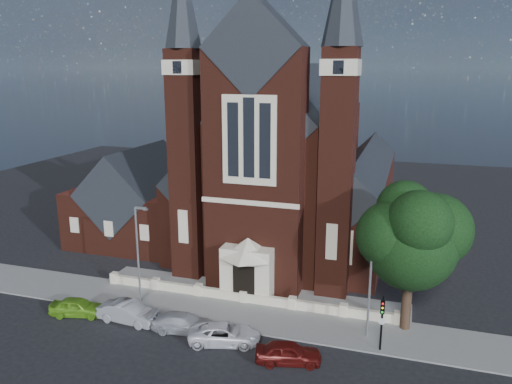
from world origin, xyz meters
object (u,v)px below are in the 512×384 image
Objects in this scene: traffic_signal at (382,317)px; parish_hall at (140,203)px; street_tree at (413,240)px; car_white_suv at (225,334)px; church at (293,166)px; car_dark_red at (288,353)px; street_lamp_right at (372,277)px; street_lamp_left at (139,249)px; car_silver_a at (128,312)px; car_silver_b at (184,323)px; car_lime_van at (77,307)px.

parish_hall is at bearing 150.02° from traffic_signal.
street_tree reaches higher than car_white_suv.
church is 8.20× the size of car_dark_red.
car_dark_red reaches higher than car_white_suv.
street_lamp_right is at bearing -145.74° from street_tree.
church reaches higher than street_lamp_left.
car_silver_a is 4.55m from car_silver_b.
car_lime_van is (4.53, -17.37, -3.31)m from parish_hall.
car_silver_b is (-12.74, -3.12, -3.93)m from street_lamp_right.
car_lime_van is (-3.56, -3.37, -3.89)m from street_lamp_left.
traffic_signal reaches higher than car_lime_van.
parish_hall is 18.26m from car_lime_van.
street_lamp_left is at bearing 56.79° from car_dark_red.
car_silver_a is 1.01× the size of car_silver_b.
street_tree is at bearing -80.36° from car_silver_b.
church is 8.72× the size of traffic_signal.
car_silver_a is 0.94× the size of car_white_suv.
church reaches higher than parish_hall.
car_silver_a is 1.10× the size of car_dark_red.
street_lamp_right reaches higher than car_silver_a.
parish_hall is at bearing -162.84° from church.
car_dark_red is at bearing -93.55° from car_silver_a.
street_tree is 2.31× the size of car_silver_b.
street_lamp_left reaches higher than car_silver_b.
street_lamp_right reaches higher than car_dark_red.
car_silver_b is (8.82, 0.26, -0.03)m from car_lime_van.
church is at bearing 126.17° from street_tree.
street_tree is 5.70m from traffic_signal.
car_lime_van is at bearing 73.08° from car_white_suv.
car_silver_b is at bearing -102.00° from car_lime_van.
street_tree is 1.32× the size of street_lamp_left.
street_lamp_left is at bearing 51.37° from car_white_suv.
parish_hall is 2.95× the size of car_lime_van.
traffic_signal reaches higher than car_dark_red.
street_tree is 2.29× the size of car_silver_a.
parish_hall reaches higher than car_silver_a.
car_lime_van is at bearing 71.68° from car_dark_red.
street_tree is at bearing -23.26° from parish_hall.
car_silver_b is 3.39m from car_white_suv.
parish_hall is 1.51× the size of street_lamp_right.
street_lamp_left is at bearing 16.58° from car_silver_a.
car_silver_a is (8.80, -17.08, -3.24)m from parish_hall.
car_white_suv is at bearing -90.63° from car_silver_a.
street_lamp_right is at bearing 120.01° from traffic_signal.
traffic_signal is 13.87m from car_silver_b.
street_tree is 20.71m from street_lamp_left.
street_tree reaches higher than street_lamp_right.
car_white_suv is at bearing -88.25° from church.
street_tree reaches higher than traffic_signal.
street_lamp_left is at bearing 180.00° from street_lamp_right.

